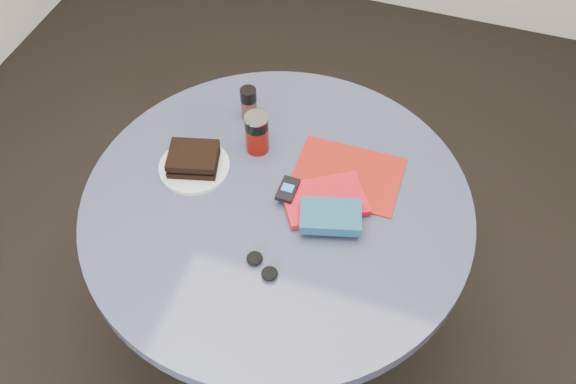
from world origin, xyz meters
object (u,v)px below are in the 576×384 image
(pepper_grinder, at_px, (249,104))
(headphones, at_px, (262,266))
(plate, at_px, (194,167))
(mp3_player, at_px, (288,189))
(magazine, at_px, (347,175))
(table, at_px, (278,238))
(sandwich, at_px, (193,159))
(novel, at_px, (331,216))
(red_book, at_px, (325,200))
(soda_can, at_px, (257,133))

(pepper_grinder, height_order, headphones, pepper_grinder)
(plate, relative_size, mp3_player, 2.45)
(magazine, distance_m, mp3_player, 0.17)
(table, bearing_deg, sandwich, 171.14)
(table, height_order, novel, novel)
(table, distance_m, pepper_grinder, 0.38)
(magazine, height_order, red_book, red_book)
(sandwich, bearing_deg, table, -8.86)
(pepper_grinder, bearing_deg, sandwich, -107.74)
(soda_can, bearing_deg, pepper_grinder, 121.11)
(table, height_order, pepper_grinder, pepper_grinder)
(sandwich, distance_m, headphones, 0.37)
(soda_can, bearing_deg, headphones, -68.15)
(plate, relative_size, novel, 1.26)
(plate, distance_m, headphones, 0.36)
(pepper_grinder, height_order, novel, pepper_grinder)
(magazine, relative_size, mp3_player, 3.63)
(novel, xyz_separation_m, mp3_player, (-0.13, 0.05, -0.01))
(sandwich, xyz_separation_m, red_book, (0.36, -0.00, -0.02))
(sandwich, xyz_separation_m, novel, (0.39, -0.07, 0.00))
(table, bearing_deg, novel, -10.81)
(plate, height_order, headphones, headphones)
(magazine, bearing_deg, table, -137.45)
(novel, bearing_deg, mp3_player, 142.39)
(headphones, bearing_deg, pepper_grinder, 114.10)
(pepper_grinder, bearing_deg, magazine, -20.85)
(plate, height_order, red_book, red_book)
(table, relative_size, headphones, 9.87)
(soda_can, height_order, pepper_grinder, soda_can)
(sandwich, bearing_deg, pepper_grinder, 72.26)
(plate, xyz_separation_m, novel, (0.39, -0.06, 0.03))
(red_book, height_order, novel, novel)
(pepper_grinder, distance_m, red_book, 0.37)
(red_book, relative_size, mp3_player, 2.68)
(plate, distance_m, novel, 0.40)
(magazine, bearing_deg, red_book, -107.57)
(sandwich, distance_m, mp3_player, 0.27)
(plate, xyz_separation_m, pepper_grinder, (0.07, 0.23, 0.05))
(mp3_player, bearing_deg, novel, -22.45)
(mp3_player, xyz_separation_m, headphones, (0.01, -0.22, -0.02))
(red_book, relative_size, headphones, 2.02)
(table, bearing_deg, red_book, 16.39)
(sandwich, bearing_deg, headphones, -40.56)
(magazine, xyz_separation_m, mp3_player, (-0.13, -0.11, 0.03))
(table, distance_m, mp3_player, 0.19)
(plate, xyz_separation_m, magazine, (0.39, 0.10, -0.00))
(table, relative_size, magazine, 3.60)
(red_book, xyz_separation_m, headphones, (-0.08, -0.23, -0.00))
(plate, bearing_deg, novel, -9.16)
(soda_can, distance_m, novel, 0.32)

